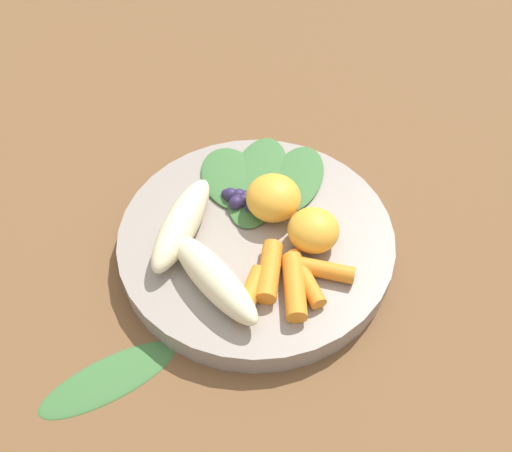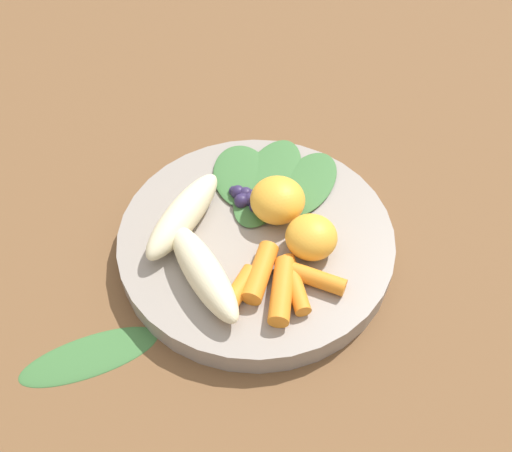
{
  "view_description": "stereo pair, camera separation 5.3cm",
  "coord_description": "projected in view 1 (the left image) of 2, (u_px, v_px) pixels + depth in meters",
  "views": [
    {
      "loc": [
        0.33,
        0.07,
        0.44
      ],
      "look_at": [
        0.0,
        0.0,
        0.04
      ],
      "focal_mm": 40.12,
      "sensor_mm": 36.0,
      "label": 1
    },
    {
      "loc": [
        0.32,
        0.12,
        0.44
      ],
      "look_at": [
        0.0,
        0.0,
        0.04
      ],
      "focal_mm": 40.12,
      "sensor_mm": 36.0,
      "label": 2
    }
  ],
  "objects": [
    {
      "name": "carrot_small",
      "position": [
        326.0,
        270.0,
        0.5
      ],
      "size": [
        0.02,
        0.05,
        0.02
      ],
      "primitive_type": "cylinder",
      "rotation": [
        0.0,
        1.57,
        7.82
      ],
      "color": "orange",
      "rests_on": "bowl"
    },
    {
      "name": "orange_segment_far",
      "position": [
        314.0,
        228.0,
        0.52
      ],
      "size": [
        0.05,
        0.05,
        0.04
      ],
      "primitive_type": "ellipsoid",
      "color": "#F4A833",
      "rests_on": "bowl"
    },
    {
      "name": "ground_plane",
      "position": [
        256.0,
        249.0,
        0.56
      ],
      "size": [
        2.4,
        2.4,
        0.0
      ],
      "primitive_type": "plane",
      "color": "brown"
    },
    {
      "name": "orange_segment_near",
      "position": [
        273.0,
        198.0,
        0.54
      ],
      "size": [
        0.05,
        0.05,
        0.04
      ],
      "primitive_type": "ellipsoid",
      "color": "#F4A833",
      "rests_on": "bowl"
    },
    {
      "name": "kale_leaf_right",
      "position": [
        258.0,
        180.0,
        0.58
      ],
      "size": [
        0.13,
        0.06,
        0.0
      ],
      "primitive_type": "ellipsoid",
      "rotation": [
        0.0,
        0.0,
        9.45
      ],
      "color": "#3D7038",
      "rests_on": "bowl"
    },
    {
      "name": "bowl",
      "position": [
        256.0,
        241.0,
        0.55
      ],
      "size": [
        0.26,
        0.26,
        0.03
      ],
      "primitive_type": "cylinder",
      "color": "gray",
      "rests_on": "ground_plane"
    },
    {
      "name": "banana_peeled_right",
      "position": [
        182.0,
        224.0,
        0.53
      ],
      "size": [
        0.12,
        0.04,
        0.03
      ],
      "primitive_type": "ellipsoid",
      "rotation": [
        0.0,
        0.0,
        6.18
      ],
      "color": "beige",
      "rests_on": "bowl"
    },
    {
      "name": "banana_peeled_left",
      "position": [
        214.0,
        278.0,
        0.49
      ],
      "size": [
        0.1,
        0.11,
        0.03
      ],
      "primitive_type": "ellipsoid",
      "rotation": [
        0.0,
        0.0,
        7.17
      ],
      "color": "beige",
      "rests_on": "bowl"
    },
    {
      "name": "carrot_rear",
      "position": [
        305.0,
        278.0,
        0.5
      ],
      "size": [
        0.06,
        0.04,
        0.01
      ],
      "primitive_type": "cylinder",
      "rotation": [
        0.0,
        1.57,
        6.87
      ],
      "color": "orange",
      "rests_on": "bowl"
    },
    {
      "name": "kale_leaf_left",
      "position": [
        297.0,
        178.0,
        0.58
      ],
      "size": [
        0.1,
        0.06,
        0.0
      ],
      "primitive_type": "ellipsoid",
      "rotation": [
        0.0,
        0.0,
        9.33
      ],
      "color": "#3D7038",
      "rests_on": "bowl"
    },
    {
      "name": "carrot_mid_right",
      "position": [
        294.0,
        286.0,
        0.49
      ],
      "size": [
        0.06,
        0.03,
        0.02
      ],
      "primitive_type": "cylinder",
      "rotation": [
        0.0,
        1.57,
        6.52
      ],
      "color": "orange",
      "rests_on": "bowl"
    },
    {
      "name": "kale_leaf_rear",
      "position": [
        232.0,
        178.0,
        0.58
      ],
      "size": [
        0.11,
        0.1,
        0.0
      ],
      "primitive_type": "ellipsoid",
      "rotation": [
        0.0,
        0.0,
        9.95
      ],
      "color": "#3D7038",
      "rests_on": "bowl"
    },
    {
      "name": "blueberry_pile",
      "position": [
        238.0,
        199.0,
        0.56
      ],
      "size": [
        0.02,
        0.04,
        0.01
      ],
      "color": "#2D234C",
      "rests_on": "bowl"
    },
    {
      "name": "kale_leaf_stray",
      "position": [
        108.0,
        378.0,
        0.47
      ],
      "size": [
        0.11,
        0.11,
        0.01
      ],
      "primitive_type": "ellipsoid",
      "rotation": [
        0.0,
        0.0,
        5.45
      ],
      "color": "#3D7038",
      "rests_on": "ground_plane"
    },
    {
      "name": "carrot_front",
      "position": [
        250.0,
        294.0,
        0.49
      ],
      "size": [
        0.05,
        0.02,
        0.02
      ],
      "primitive_type": "cylinder",
      "rotation": [
        0.0,
        1.57,
        6.18
      ],
      "color": "orange",
      "rests_on": "bowl"
    },
    {
      "name": "carrot_mid_left",
      "position": [
        269.0,
        271.0,
        0.5
      ],
      "size": [
        0.06,
        0.02,
        0.02
      ],
      "primitive_type": "cylinder",
      "rotation": [
        0.0,
        1.57,
        6.37
      ],
      "color": "orange",
      "rests_on": "bowl"
    }
  ]
}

